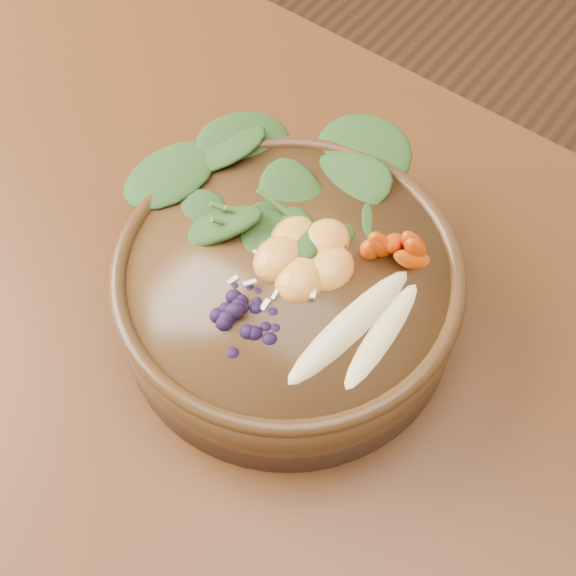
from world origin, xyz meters
name	(u,v)px	position (x,y,z in m)	size (l,w,h in m)	color
stoneware_bowl	(288,294)	(-0.23, 0.11, 0.79)	(0.29, 0.29, 0.08)	#412812
kale_heap	(303,182)	(-0.27, 0.18, 0.85)	(0.19, 0.17, 0.04)	#294D1A
carrot_cluster	(405,223)	(-0.17, 0.18, 0.87)	(0.06, 0.06, 0.08)	#E64101
banana_halves	(367,321)	(-0.15, 0.10, 0.84)	(0.07, 0.16, 0.03)	#E0CC84
mandarin_cluster	(306,246)	(-0.23, 0.13, 0.84)	(0.08, 0.09, 0.03)	orange
blueberry_pile	(234,301)	(-0.24, 0.05, 0.85)	(0.14, 0.10, 0.04)	black
coconut_flakes	(272,282)	(-0.23, 0.09, 0.83)	(0.09, 0.07, 0.01)	white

